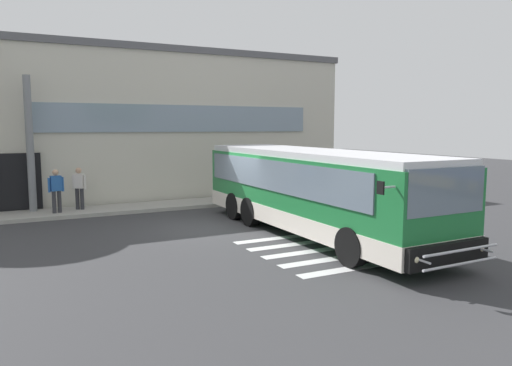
{
  "coord_description": "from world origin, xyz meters",
  "views": [
    {
      "loc": [
        -5.91,
        -15.13,
        3.45
      ],
      "look_at": [
        1.51,
        -0.38,
        1.5
      ],
      "focal_mm": 33.75,
      "sensor_mm": 36.0,
      "label": 1
    }
  ],
  "objects_px": {
    "bus_main_foreground": "(313,193)",
    "passenger_by_doorway": "(79,186)",
    "passenger_near_column": "(56,189)",
    "entry_support_column": "(30,144)"
  },
  "relations": [
    {
      "from": "entry_support_column",
      "to": "passenger_by_doorway",
      "type": "bearing_deg",
      "value": -13.81
    },
    {
      "from": "bus_main_foreground",
      "to": "passenger_by_doorway",
      "type": "bearing_deg",
      "value": 129.93
    },
    {
      "from": "entry_support_column",
      "to": "passenger_near_column",
      "type": "xyz_separation_m",
      "value": [
        0.8,
        -0.86,
        -1.69
      ]
    },
    {
      "from": "bus_main_foreground",
      "to": "passenger_near_column",
      "type": "height_order",
      "value": "bus_main_foreground"
    },
    {
      "from": "entry_support_column",
      "to": "passenger_near_column",
      "type": "distance_m",
      "value": 2.06
    },
    {
      "from": "bus_main_foreground",
      "to": "passenger_near_column",
      "type": "bearing_deg",
      "value": 135.52
    },
    {
      "from": "entry_support_column",
      "to": "bus_main_foreground",
      "type": "relative_size",
      "value": 0.47
    },
    {
      "from": "passenger_near_column",
      "to": "passenger_by_doorway",
      "type": "distance_m",
      "value": 0.99
    },
    {
      "from": "entry_support_column",
      "to": "bus_main_foreground",
      "type": "distance_m",
      "value": 11.18
    },
    {
      "from": "entry_support_column",
      "to": "passenger_by_doorway",
      "type": "height_order",
      "value": "entry_support_column"
    }
  ]
}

